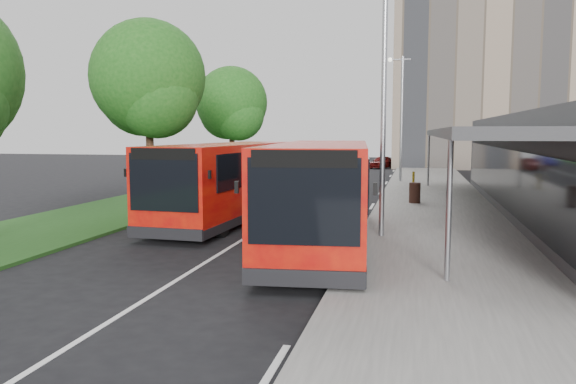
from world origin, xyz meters
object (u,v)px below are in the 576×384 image
Objects in this scene: tree_mid at (149,85)px; lamp_post_far at (400,110)px; car_near at (382,162)px; bus_main at (322,194)px; litter_bin at (415,193)px; lamp_post_near at (381,85)px; tree_far at (232,107)px; car_far at (360,158)px; bollard at (413,179)px; bus_second at (229,181)px.

lamp_post_far is at bearing 49.32° from tree_mid.
lamp_post_far reaches higher than car_near.
litter_bin is at bearing 69.43° from bus_main.
lamp_post_near is 8.80× the size of litter_bin.
lamp_post_far is 8.80× the size of litter_bin.
lamp_post_far reaches higher than litter_bin.
tree_mid is 1.06× the size of lamp_post_far.
tree_far is 2.32× the size of car_far.
bollard is (12.07, 9.05, -4.90)m from tree_mid.
litter_bin is 0.27× the size of car_near.
bus_main is (-1.57, -21.19, -3.18)m from lamp_post_far.
tree_far is 11.17m from lamp_post_far.
bus_main is (9.56, -8.24, -3.96)m from tree_mid.
lamp_post_far reaches higher than bus_main.
bus_main is 5.74m from bus_second.
car_far reaches higher than litter_bin.
bus_main is at bearing -105.10° from litter_bin.
lamp_post_far is (11.13, 0.95, -0.27)m from tree_far.
car_far is (-5.73, 26.18, -0.05)m from bollard.
bus_second is at bearing 131.63° from bus_main.
lamp_post_near reaches higher than car_near.
tree_mid is at bearing 133.76° from bus_main.
lamp_post_far reaches higher than car_far.
tree_far is 0.75× the size of bus_second.
car_near is (-2.04, 35.08, -4.14)m from lamp_post_near.
bus_second is 9.00m from litter_bin.
bus_main is at bearing -77.08° from car_far.
car_far is at bearing 79.80° from tree_mid.
lamp_post_near is 20.00m from lamp_post_far.
bollard is (12.07, -2.95, -4.39)m from tree_far.
car_far is at bearing 74.73° from tree_far.
tree_mid is 0.79× the size of bus_main.
lamp_post_far is 23.17m from car_far.
lamp_post_far is 12.24m from litter_bin.
bus_second is at bearing -82.74° from car_far.
car_far is at bearing 102.12° from lamp_post_far.
bollard is 0.26× the size of car_near.
bus_main reaches higher than litter_bin.
bollard is 0.27× the size of car_far.
bus_main is 11.89× the size of litter_bin.
bus_main reaches higher than car_near.
lamp_post_far is at bearing -64.25° from car_near.
tree_mid reaches higher than bus_second.
car_far is (-2.75, 7.21, -0.03)m from car_near.
tree_mid is 2.51× the size of car_near.
litter_bin is 34.27m from car_far.
bollard is at bearing -76.45° from lamp_post_far.
lamp_post_far is at bearing 103.55° from bollard.
bus_main is at bearing -94.24° from lamp_post_far.
car_near is (-2.04, 15.08, -4.14)m from lamp_post_far.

